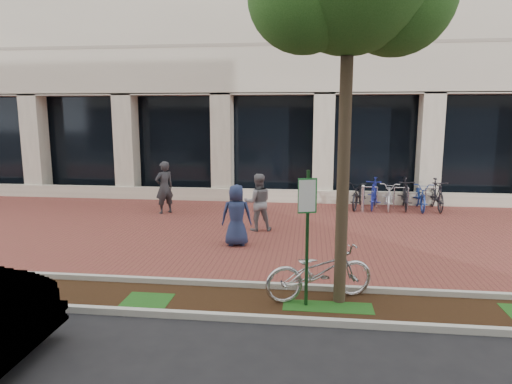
# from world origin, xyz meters

# --- Properties ---
(ground) EXTENTS (120.00, 120.00, 0.00)m
(ground) POSITION_xyz_m (0.00, 0.00, 0.00)
(ground) COLOR black
(ground) RESTS_ON ground
(brick_plaza) EXTENTS (40.00, 9.00, 0.01)m
(brick_plaza) POSITION_xyz_m (0.00, 0.00, 0.01)
(brick_plaza) COLOR brown
(brick_plaza) RESTS_ON ground
(planting_strip) EXTENTS (40.00, 1.50, 0.01)m
(planting_strip) POSITION_xyz_m (0.00, -5.25, 0.01)
(planting_strip) COLOR black
(planting_strip) RESTS_ON ground
(curb_plaza_side) EXTENTS (40.00, 0.12, 0.12)m
(curb_plaza_side) POSITION_xyz_m (0.00, -4.50, 0.06)
(curb_plaza_side) COLOR #AEAEA4
(curb_plaza_side) RESTS_ON ground
(curb_street_side) EXTENTS (40.00, 0.12, 0.12)m
(curb_street_side) POSITION_xyz_m (0.00, -6.00, 0.06)
(curb_street_side) COLOR #AEAEA4
(curb_street_side) RESTS_ON ground
(parking_sign) EXTENTS (0.34, 0.07, 2.48)m
(parking_sign) POSITION_xyz_m (1.49, -5.26, 1.58)
(parking_sign) COLOR #163D1A
(parking_sign) RESTS_ON ground
(locked_bicycle) EXTENTS (2.21, 1.43, 1.10)m
(locked_bicycle) POSITION_xyz_m (1.73, -4.91, 0.55)
(locked_bicycle) COLOR #B6B6BB
(locked_bicycle) RESTS_ON ground
(pedestrian_left) EXTENTS (0.78, 0.78, 1.83)m
(pedestrian_left) POSITION_xyz_m (-3.50, 2.00, 0.91)
(pedestrian_left) COLOR #2A2B2F
(pedestrian_left) RESTS_ON ground
(pedestrian_mid) EXTENTS (0.96, 0.83, 1.71)m
(pedestrian_mid) POSITION_xyz_m (0.00, 0.03, 0.85)
(pedestrian_mid) COLOR slate
(pedestrian_mid) RESTS_ON ground
(pedestrian_right) EXTENTS (0.86, 0.62, 1.63)m
(pedestrian_right) POSITION_xyz_m (-0.38, -1.59, 0.82)
(pedestrian_right) COLOR #1F2A4F
(pedestrian_right) RESTS_ON ground
(bollard) EXTENTS (0.12, 0.12, 0.99)m
(bollard) POSITION_xyz_m (3.37, 3.00, 0.50)
(bollard) COLOR silver
(bollard) RESTS_ON ground
(bike_rack_cluster) EXTENTS (3.62, 2.06, 1.13)m
(bike_rack_cluster) POSITION_xyz_m (4.65, 3.67, 0.54)
(bike_rack_cluster) COLOR black
(bike_rack_cluster) RESTS_ON ground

